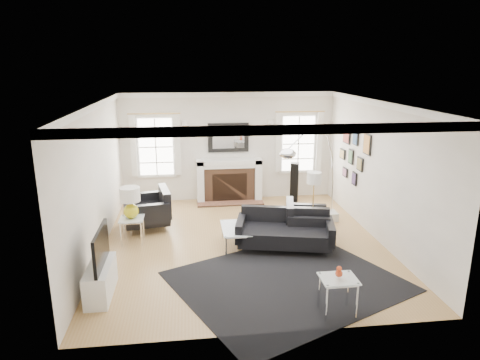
{
  "coord_description": "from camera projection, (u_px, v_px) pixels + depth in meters",
  "views": [
    {
      "loc": [
        -1.03,
        -7.9,
        3.5
      ],
      "look_at": [
        -0.02,
        0.3,
        1.24
      ],
      "focal_mm": 32.0,
      "sensor_mm": 36.0,
      "label": 1
    }
  ],
  "objects": [
    {
      "name": "gallery_wall",
      "position": [
        354.0,
        152.0,
        9.76
      ],
      "size": [
        0.04,
        1.73,
        1.29
      ],
      "color": "black",
      "rests_on": "right_wall"
    },
    {
      "name": "arc_floor_lamp",
      "position": [
        312.0,
        174.0,
        8.95
      ],
      "size": [
        1.64,
        1.51,
        2.32
      ],
      "color": "silver",
      "rests_on": "floor"
    },
    {
      "name": "orange_vase",
      "position": [
        339.0,
        272.0,
        6.01
      ],
      "size": [
        0.1,
        0.1,
        0.17
      ],
      "color": "#BF3B18",
      "rests_on": "nesting_table"
    },
    {
      "name": "window_left",
      "position": [
        156.0,
        147.0,
        10.83
      ],
      "size": [
        1.24,
        0.15,
        1.62
      ],
      "color": "white",
      "rests_on": "back_wall"
    },
    {
      "name": "mantel_mirror",
      "position": [
        228.0,
        138.0,
        11.0
      ],
      "size": [
        1.05,
        0.07,
        0.75
      ],
      "color": "black",
      "rests_on": "back_wall"
    },
    {
      "name": "back_wall",
      "position": [
        228.0,
        147.0,
        11.11
      ],
      "size": [
        5.5,
        0.04,
        2.8
      ],
      "primitive_type": "cube",
      "color": "white",
      "rests_on": "floor"
    },
    {
      "name": "ceiling",
      "position": [
        243.0,
        103.0,
        7.87
      ],
      "size": [
        5.5,
        6.0,
        0.02
      ],
      "primitive_type": "cube",
      "color": "white",
      "rests_on": "back_wall"
    },
    {
      "name": "side_table_left",
      "position": [
        132.0,
        223.0,
        8.54
      ],
      "size": [
        0.47,
        0.47,
        0.52
      ],
      "color": "silver",
      "rests_on": "floor"
    },
    {
      "name": "armchair_left",
      "position": [
        150.0,
        210.0,
        9.34
      ],
      "size": [
        1.12,
        1.2,
        0.71
      ],
      "color": "black",
      "rests_on": "floor"
    },
    {
      "name": "armchair_right",
      "position": [
        304.0,
        222.0,
        8.78
      ],
      "size": [
        1.02,
        1.1,
        0.64
      ],
      "color": "black",
      "rests_on": "floor"
    },
    {
      "name": "coffee_table",
      "position": [
        245.0,
        229.0,
        8.36
      ],
      "size": [
        0.92,
        0.92,
        0.41
      ],
      "color": "silver",
      "rests_on": "floor"
    },
    {
      "name": "left_wall",
      "position": [
        96.0,
        181.0,
        7.91
      ],
      "size": [
        0.04,
        6.0,
        2.8
      ],
      "primitive_type": "cube",
      "color": "white",
      "rests_on": "floor"
    },
    {
      "name": "right_wall",
      "position": [
        379.0,
        172.0,
        8.56
      ],
      "size": [
        0.04,
        6.0,
        2.8
      ],
      "primitive_type": "cube",
      "color": "white",
      "rests_on": "floor"
    },
    {
      "name": "crown_molding",
      "position": [
        243.0,
        106.0,
        7.88
      ],
      "size": [
        5.5,
        6.0,
        0.12
      ],
      "primitive_type": "cube",
      "color": "white",
      "rests_on": "back_wall"
    },
    {
      "name": "nesting_table",
      "position": [
        338.0,
        286.0,
        6.07
      ],
      "size": [
        0.52,
        0.43,
        0.57
      ],
      "color": "silver",
      "rests_on": "floor"
    },
    {
      "name": "tv_unit",
      "position": [
        101.0,
        276.0,
        6.61
      ],
      "size": [
        0.35,
        1.0,
        1.09
      ],
      "color": "white",
      "rests_on": "floor"
    },
    {
      "name": "stick_floor_lamp",
      "position": [
        314.0,
        181.0,
        8.52
      ],
      "size": [
        0.29,
        0.29,
        1.41
      ],
      "color": "gold",
      "rests_on": "floor"
    },
    {
      "name": "window_right",
      "position": [
        298.0,
        143.0,
        11.26
      ],
      "size": [
        1.24,
        0.15,
        1.62
      ],
      "color": "white",
      "rests_on": "back_wall"
    },
    {
      "name": "gourd_lamp",
      "position": [
        130.0,
        201.0,
        8.41
      ],
      "size": [
        0.4,
        0.4,
        0.64
      ],
      "color": "gold",
      "rests_on": "side_table_left"
    },
    {
      "name": "sofa",
      "position": [
        285.0,
        231.0,
        8.35
      ],
      "size": [
        1.99,
        1.23,
        0.61
      ],
      "color": "black",
      "rests_on": "floor"
    },
    {
      "name": "area_rug",
      "position": [
        287.0,
        281.0,
        7.09
      ],
      "size": [
        4.3,
        4.02,
        0.01
      ],
      "primitive_type": "cube",
      "rotation": [
        0.0,
        0.0,
        0.44
      ],
      "color": "black",
      "rests_on": "floor"
    },
    {
      "name": "speaker_tower",
      "position": [
        294.0,
        182.0,
        11.09
      ],
      "size": [
        0.26,
        0.26,
        1.03
      ],
      "primitive_type": "cube",
      "rotation": [
        0.0,
        0.0,
        -0.31
      ],
      "color": "black",
      "rests_on": "floor"
    },
    {
      "name": "front_wall",
      "position": [
        274.0,
        237.0,
        5.36
      ],
      "size": [
        5.5,
        0.04,
        2.8
      ],
      "primitive_type": "cube",
      "color": "white",
      "rests_on": "floor"
    },
    {
      "name": "fireplace",
      "position": [
        229.0,
        181.0,
        11.13
      ],
      "size": [
        1.7,
        0.69,
        1.11
      ],
      "color": "white",
      "rests_on": "floor"
    },
    {
      "name": "floor",
      "position": [
        243.0,
        243.0,
        8.61
      ],
      "size": [
        6.0,
        6.0,
        0.0
      ],
      "primitive_type": "plane",
      "color": "#A57945",
      "rests_on": "ground"
    }
  ]
}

